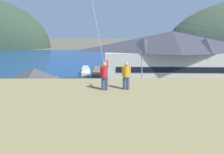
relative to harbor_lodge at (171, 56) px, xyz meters
The scene contains 17 objects.
ground_plane 25.30m from the harbor_lodge, 122.27° to the right, with size 600.00×600.00×0.00m, color #66604C.
parking_lot_pad 21.37m from the harbor_lodge, 129.72° to the right, with size 40.00×20.00×0.10m, color slate.
bay_water 41.73m from the harbor_lodge, 108.55° to the left, with size 360.00×84.00×0.03m, color navy.
harbor_lodge is the anchor object (origin of this frame).
storage_shed_near_lot 27.39m from the harbor_lodge, 153.46° to the right, with size 6.46×5.93×5.53m.
wharf_dock 20.49m from the harbor_lodge, 143.21° to the left, with size 3.20×12.21×0.70m.
moored_boat_wharfside 22.13m from the harbor_lodge, 153.37° to the left, with size 3.03×7.15×2.16m.
moored_boat_outer_mooring 18.49m from the harbor_lodge, 133.27° to the left, with size 3.04×8.06×2.16m.
parked_car_back_row_right 14.15m from the harbor_lodge, 94.31° to the right, with size 4.34×2.34×1.82m.
parked_car_front_row_end 18.71m from the harbor_lodge, 125.04° to the right, with size 4.36×2.37×1.82m.
parked_car_back_row_left 33.36m from the harbor_lodge, 139.53° to the right, with size 4.29×2.24×1.82m.
parked_car_mid_row_far 22.52m from the harbor_lodge, 108.74° to the right, with size 4.32×2.29×1.82m.
parked_car_lone_by_shed 28.07m from the harbor_lodge, 130.58° to the right, with size 4.32×2.29×1.82m.
parked_car_mid_row_near 20.55m from the harbor_lodge, 97.29° to the right, with size 4.34×2.34×1.82m.
parking_light_pole 13.01m from the harbor_lodge, 127.30° to the right, with size 0.24×0.78×7.04m.
person_kite_flyer 33.06m from the harbor_lodge, 113.83° to the right, with size 0.51×0.66×1.86m.
person_companion 32.43m from the harbor_lodge, 111.74° to the right, with size 0.55×0.40×1.74m.
Camera 1 is at (0.14, -21.51, 10.89)m, focal length 32.48 mm.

